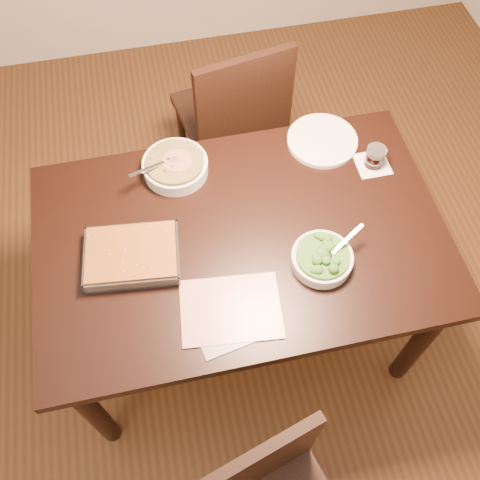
# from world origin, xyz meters

# --- Properties ---
(ground) EXTENTS (4.00, 4.00, 0.00)m
(ground) POSITION_xyz_m (0.00, 0.00, 0.00)
(ground) COLOR #422812
(ground) RESTS_ON ground
(table) EXTENTS (1.40, 0.90, 0.75)m
(table) POSITION_xyz_m (0.00, 0.00, 0.65)
(table) COLOR black
(table) RESTS_ON ground
(magazine_a) EXTENTS (0.34, 0.26, 0.01)m
(magazine_a) POSITION_xyz_m (-0.09, -0.26, 0.75)
(magazine_a) COLOR #C23740
(magazine_a) RESTS_ON table
(magazine_b) EXTENTS (0.27, 0.22, 0.00)m
(magazine_b) POSITION_xyz_m (-0.09, -0.30, 0.75)
(magazine_b) COLOR #25242C
(magazine_b) RESTS_ON table
(coaster) EXTENTS (0.12, 0.12, 0.00)m
(coaster) POSITION_xyz_m (0.54, 0.20, 0.75)
(coaster) COLOR white
(coaster) RESTS_ON table
(stew_bowl) EXTENTS (0.25, 0.24, 0.09)m
(stew_bowl) POSITION_xyz_m (-0.17, 0.32, 0.78)
(stew_bowl) COLOR white
(stew_bowl) RESTS_ON table
(broccoli_bowl) EXTENTS (0.22, 0.20, 0.08)m
(broccoli_bowl) POSITION_xyz_m (0.24, -0.16, 0.78)
(broccoli_bowl) COLOR white
(broccoli_bowl) RESTS_ON table
(baking_dish) EXTENTS (0.33, 0.26, 0.06)m
(baking_dish) POSITION_xyz_m (-0.37, -0.02, 0.78)
(baking_dish) COLOR silver
(baking_dish) RESTS_ON table
(wine_tumbler) EXTENTS (0.07, 0.07, 0.08)m
(wine_tumbler) POSITION_xyz_m (0.54, 0.20, 0.80)
(wine_tumbler) COLOR black
(wine_tumbler) RESTS_ON coaster
(dinner_plate) EXTENTS (0.27, 0.27, 0.02)m
(dinner_plate) POSITION_xyz_m (0.39, 0.34, 0.76)
(dinner_plate) COLOR white
(dinner_plate) RESTS_ON table
(chair_far) EXTENTS (0.51, 0.51, 0.92)m
(chair_far) POSITION_xyz_m (0.14, 0.78, 0.52)
(chair_far) COLOR black
(chair_far) RESTS_ON ground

